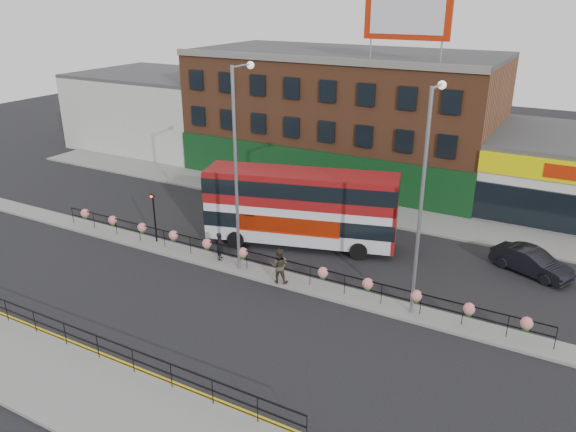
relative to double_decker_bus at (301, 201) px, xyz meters
The scene contains 18 objects.
ground 5.50m from the double_decker_bus, 90.05° to the right, with size 120.00×120.00×0.00m, color black.
south_pavement 16.90m from the double_decker_bus, 90.01° to the right, with size 60.00×4.00×0.15m, color gray.
north_pavement 7.86m from the double_decker_bus, 90.03° to the left, with size 60.00×4.00×0.15m, color gray.
median 5.46m from the double_decker_bus, 90.05° to the right, with size 60.00×1.60×0.15m, color gray.
yellow_line_inner 14.65m from the double_decker_bus, 90.02° to the right, with size 60.00×0.10×0.01m, color gold.
yellow_line_outer 14.83m from the double_decker_bus, 90.02° to the right, with size 60.00×0.10×0.01m, color gold.
brick_building 15.96m from the double_decker_bus, 104.67° to the left, with size 25.00×12.21×10.30m.
warehouse_west 28.71m from the double_decker_bus, 147.70° to the left, with size 15.50×12.00×7.30m.
billboard 14.78m from the double_decker_bus, 76.41° to the left, with size 6.00×0.29×4.40m.
median_railing 5.02m from the double_decker_bus, 90.05° to the right, with size 30.04×0.56×1.23m.
south_railing 15.03m from the double_decker_bus, 97.73° to the right, with size 20.04×0.05×1.12m.
double_decker_bus is the anchor object (origin of this frame).
car 13.55m from the double_decker_bus, 12.07° to the left, with size 4.64×3.12×1.45m, color black.
pedestrian_a 5.65m from the double_decker_bus, 124.46° to the right, with size 0.59×0.71×1.67m, color black.
pedestrian_b 5.65m from the double_decker_bus, 74.79° to the right, with size 1.13×1.00×1.96m, color #3B3126.
lamp_column_west 6.17m from the double_decker_bus, 107.19° to the right, with size 0.40×1.97×11.25m.
lamp_column_east 10.36m from the double_decker_bus, 27.39° to the right, with size 0.39×1.92×10.94m.
traffic_light_median 9.08m from the double_decker_bus, 151.92° to the right, with size 0.15×0.28×3.65m.
Camera 1 is at (14.82, -23.75, 14.69)m, focal length 35.00 mm.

